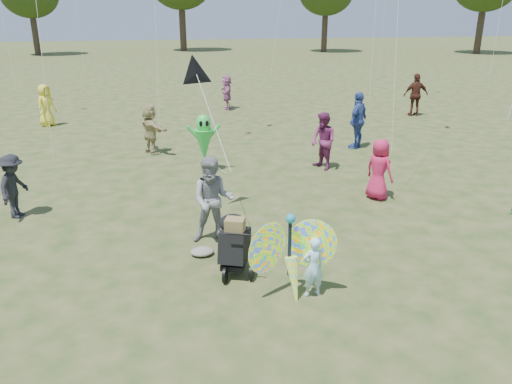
# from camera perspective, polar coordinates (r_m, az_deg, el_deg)

# --- Properties ---
(ground) EXTENTS (160.00, 160.00, 0.00)m
(ground) POSITION_cam_1_polar(r_m,az_deg,el_deg) (9.35, 3.11, -9.37)
(ground) COLOR #51592B
(ground) RESTS_ON ground
(child_girl) EXTENTS (0.42, 0.31, 1.08)m
(child_girl) POSITION_cam_1_polar(r_m,az_deg,el_deg) (8.51, 6.52, -8.52)
(child_girl) COLOR #B2E7FD
(child_girl) RESTS_ON ground
(adult_man) EXTENTS (1.01, 0.85, 1.84)m
(adult_man) POSITION_cam_1_polar(r_m,az_deg,el_deg) (10.28, -4.94, -0.95)
(adult_man) COLOR gray
(adult_man) RESTS_ON ground
(grey_bag) EXTENTS (0.47, 0.38, 0.15)m
(grey_bag) POSITION_cam_1_polar(r_m,az_deg,el_deg) (10.05, -6.18, -6.78)
(grey_bag) COLOR gray
(grey_bag) RESTS_ON ground
(crowd_a) EXTENTS (0.80, 0.91, 1.57)m
(crowd_a) POSITION_cam_1_polar(r_m,az_deg,el_deg) (13.07, 13.89, 2.53)
(crowd_a) COLOR #BE1E4A
(crowd_a) RESTS_ON ground
(crowd_b) EXTENTS (0.81, 1.10, 1.52)m
(crowd_b) POSITION_cam_1_polar(r_m,az_deg,el_deg) (12.83, -25.96, 0.59)
(crowd_b) COLOR black
(crowd_b) RESTS_ON ground
(crowd_c) EXTENTS (1.18, 1.15, 1.98)m
(crowd_c) POSITION_cam_1_polar(r_m,az_deg,el_deg) (17.91, 11.58, 8.04)
(crowd_c) COLOR #374D99
(crowd_c) RESTS_ON ground
(crowd_d) EXTENTS (1.13, 1.62, 1.68)m
(crowd_d) POSITION_cam_1_polar(r_m,az_deg,el_deg) (17.25, -11.96, 7.06)
(crowd_d) COLOR tan
(crowd_d) RESTS_ON ground
(crowd_e) EXTENTS (0.89, 1.01, 1.74)m
(crowd_e) POSITION_cam_1_polar(r_m,az_deg,el_deg) (15.28, 7.69, 5.77)
(crowd_e) COLOR #752757
(crowd_e) RESTS_ON ground
(crowd_g) EXTENTS (0.95, 1.01, 1.74)m
(crowd_g) POSITION_cam_1_polar(r_m,az_deg,el_deg) (22.83, -22.88, 9.11)
(crowd_g) COLOR yellow
(crowd_g) RESTS_ON ground
(crowd_h) EXTENTS (1.17, 0.60, 1.92)m
(crowd_h) POSITION_cam_1_polar(r_m,az_deg,el_deg) (24.32, 17.80, 10.52)
(crowd_h) COLOR #432016
(crowd_h) RESTS_ON ground
(crowd_j) EXTENTS (0.62, 1.56, 1.64)m
(crowd_j) POSITION_cam_1_polar(r_m,az_deg,el_deg) (24.93, -3.36, 11.31)
(crowd_j) COLOR #A75F8E
(crowd_j) RESTS_ON ground
(jogging_stroller) EXTENTS (0.74, 1.14, 1.09)m
(jogging_stroller) POSITION_cam_1_polar(r_m,az_deg,el_deg) (9.20, -2.49, -5.58)
(jogging_stroller) COLOR black
(jogging_stroller) RESTS_ON ground
(butterfly_kite) EXTENTS (1.74, 0.75, 1.70)m
(butterfly_kite) POSITION_cam_1_polar(r_m,az_deg,el_deg) (8.36, 4.06, -7.39)
(butterfly_kite) COLOR #F92761
(butterfly_kite) RESTS_ON ground
(delta_kite_rig) EXTENTS (0.96, 1.73, 2.24)m
(delta_kite_rig) POSITION_cam_1_polar(r_m,az_deg,el_deg) (11.16, -6.83, 13.23)
(delta_kite_rig) COLOR black
(delta_kite_rig) RESTS_ON ground
(alien_kite) EXTENTS (1.12, 0.69, 1.74)m
(alien_kite) POSITION_cam_1_polar(r_m,az_deg,el_deg) (14.96, -5.98, 5.94)
(alien_kite) COLOR green
(alien_kite) RESTS_ON ground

